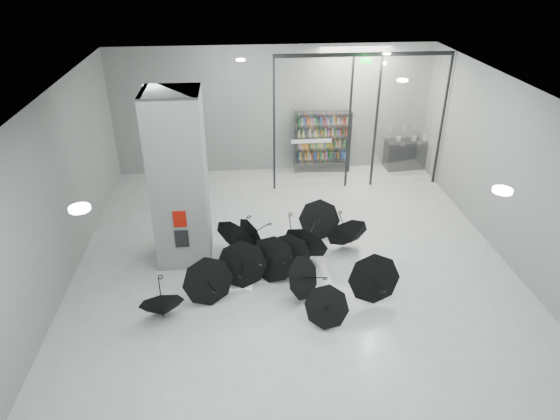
{
  "coord_description": "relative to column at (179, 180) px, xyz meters",
  "views": [
    {
      "loc": [
        -1.19,
        -8.12,
        6.61
      ],
      "look_at": [
        -0.3,
        1.5,
        1.4
      ],
      "focal_mm": 31.72,
      "sensor_mm": 36.0,
      "label": 1
    }
  ],
  "objects": [
    {
      "name": "room",
      "position": [
        2.5,
        -2.0,
        0.84
      ],
      "size": [
        14.0,
        14.02,
        4.01
      ],
      "color": "gray",
      "rests_on": "ground"
    },
    {
      "name": "column",
      "position": [
        0.0,
        0.0,
        0.0
      ],
      "size": [
        1.2,
        1.2,
        4.0
      ],
      "primitive_type": "cube",
      "color": "slate",
      "rests_on": "ground"
    },
    {
      "name": "fire_cabinet",
      "position": [
        0.0,
        -0.62,
        -0.65
      ],
      "size": [
        0.28,
        0.04,
        0.38
      ],
      "primitive_type": "cube",
      "color": "#A50A07",
      "rests_on": "column"
    },
    {
      "name": "info_panel",
      "position": [
        0.0,
        -0.62,
        -1.15
      ],
      "size": [
        0.3,
        0.03,
        0.42
      ],
      "primitive_type": "cube",
      "color": "black",
      "rests_on": "column"
    },
    {
      "name": "exit_sign",
      "position": [
        4.9,
        3.3,
        1.82
      ],
      "size": [
        0.3,
        0.06,
        0.15
      ],
      "primitive_type": "cube",
      "color": "#0CE533",
      "rests_on": "room"
    },
    {
      "name": "glass_partition",
      "position": [
        4.89,
        3.5,
        0.18
      ],
      "size": [
        5.06,
        0.08,
        4.0
      ],
      "color": "silver",
      "rests_on": "ground"
    },
    {
      "name": "bookshelf",
      "position": [
        4.07,
        4.75,
        -1.01
      ],
      "size": [
        1.81,
        0.45,
        1.98
      ],
      "primitive_type": null,
      "rotation": [
        0.0,
        0.0,
        -0.05
      ],
      "color": "black",
      "rests_on": "ground"
    },
    {
      "name": "shop_counter",
      "position": [
        6.98,
        4.73,
        -1.53
      ],
      "size": [
        1.62,
        0.77,
        0.94
      ],
      "primitive_type": "cube",
      "rotation": [
        0.0,
        0.0,
        0.09
      ],
      "color": "black",
      "rests_on": "ground"
    },
    {
      "name": "umbrella_cluster",
      "position": [
        2.25,
        -0.96,
        -1.69
      ],
      "size": [
        5.36,
        4.52,
        1.27
      ],
      "color": "black",
      "rests_on": "ground"
    }
  ]
}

